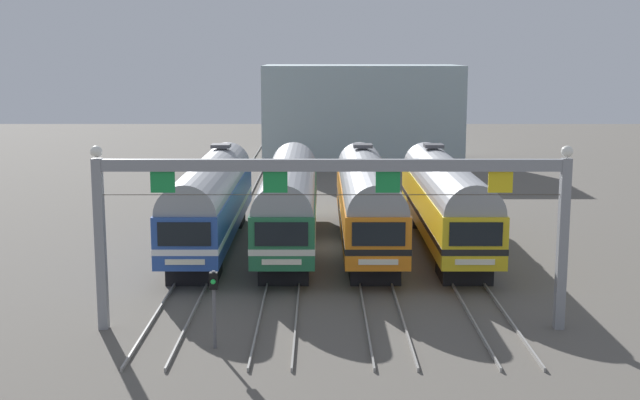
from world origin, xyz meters
TOP-DOWN VIEW (x-y plane):
  - ground_plane at (0.00, 0.00)m, footprint 160.00×160.00m
  - track_bed at (-0.00, 17.00)m, footprint 13.95×70.00m
  - commuter_train_blue at (-6.22, -0.00)m, footprint 2.88×18.06m
  - commuter_train_green at (-2.07, -0.01)m, footprint 2.88×18.06m
  - commuter_train_orange at (2.07, -0.00)m, footprint 2.88×18.06m
  - commuter_train_yellow at (6.22, -0.00)m, footprint 2.88×18.06m
  - catenary_gantry at (0.00, -13.50)m, footprint 17.68×0.44m
  - yard_signal_mast at (-4.15, -15.68)m, footprint 0.28×0.35m
  - maintenance_building at (3.50, 36.43)m, footprint 18.32×10.00m

SIDE VIEW (x-z plane):
  - ground_plane at x=0.00m, z-range 0.00..0.00m
  - track_bed at x=0.00m, z-range 0.00..0.15m
  - yard_signal_mast at x=-4.15m, z-range 0.56..3.38m
  - commuter_train_green at x=-2.07m, z-range 0.30..5.07m
  - commuter_train_blue at x=-6.22m, z-range 0.16..5.21m
  - commuter_train_orange at x=2.07m, z-range 0.16..5.21m
  - commuter_train_yellow at x=6.22m, z-range 0.16..5.21m
  - maintenance_building at x=3.50m, z-range 0.00..9.16m
  - catenary_gantry at x=0.00m, z-range 1.63..8.60m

